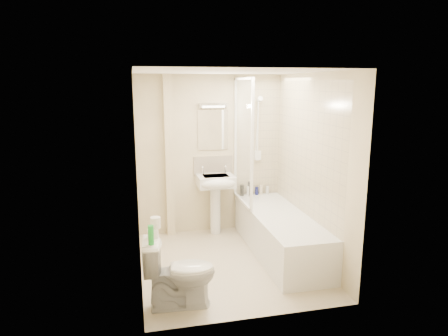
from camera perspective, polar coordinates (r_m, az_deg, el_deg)
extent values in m
plane|color=beige|center=(5.28, 0.65, -13.44)|extent=(2.50, 2.50, 0.00)
cube|color=beige|center=(6.08, -2.06, 1.89)|extent=(2.20, 0.02, 2.40)
cube|color=beige|center=(4.75, -12.32, -1.24)|extent=(0.02, 2.50, 2.40)
cube|color=beige|center=(5.24, 12.45, -0.02)|extent=(0.02, 2.50, 2.40)
cube|color=white|center=(4.77, 0.72, 13.61)|extent=(2.20, 2.50, 0.02)
cube|color=beige|center=(6.22, 4.77, 4.18)|extent=(0.70, 0.01, 1.75)
cube|color=beige|center=(5.34, 11.71, 2.69)|extent=(0.01, 2.10, 1.75)
cube|color=beige|center=(5.94, -7.84, 1.54)|extent=(0.12, 0.12, 2.40)
cube|color=beige|center=(6.11, -1.57, 0.33)|extent=(0.60, 0.02, 0.30)
cube|color=white|center=(6.02, -1.60, 5.45)|extent=(0.46, 0.01, 0.60)
cube|color=silver|center=(5.97, -1.58, 8.96)|extent=(0.42, 0.07, 0.07)
cube|color=white|center=(5.52, 7.96, -9.28)|extent=(0.70, 2.10, 0.55)
cube|color=white|center=(5.44, 8.02, -7.12)|extent=(0.56, 1.96, 0.05)
cube|color=white|center=(5.70, 2.73, 3.75)|extent=(0.01, 0.90, 1.80)
cube|color=white|center=(6.11, 1.65, 4.32)|extent=(0.04, 0.04, 1.80)
cube|color=white|center=(5.27, 4.04, 3.06)|extent=(0.04, 0.04, 1.80)
cube|color=white|center=(5.64, 2.82, 12.63)|extent=(0.04, 0.90, 0.04)
cube|color=white|center=(5.89, 2.65, -4.75)|extent=(0.04, 0.90, 0.03)
cylinder|color=white|center=(6.18, 4.85, 5.30)|extent=(0.02, 0.02, 0.90)
cylinder|color=white|center=(6.25, 4.78, 1.20)|extent=(0.05, 0.05, 0.02)
cylinder|color=white|center=(6.14, 4.93, 9.47)|extent=(0.05, 0.05, 0.02)
cylinder|color=white|center=(6.08, 5.12, 9.72)|extent=(0.08, 0.11, 0.11)
cube|color=white|center=(6.23, 4.80, 1.82)|extent=(0.10, 0.05, 0.14)
cylinder|color=white|center=(6.14, 4.75, 5.73)|extent=(0.01, 0.13, 0.84)
cylinder|color=white|center=(6.13, -1.24, -6.06)|extent=(0.16, 0.16, 0.73)
cube|color=white|center=(5.98, -1.21, -1.86)|extent=(0.54, 0.42, 0.17)
ellipsoid|color=white|center=(5.81, -0.87, -2.26)|extent=(0.54, 0.23, 0.17)
cube|color=silver|center=(5.96, -1.21, -1.28)|extent=(0.38, 0.27, 0.04)
cylinder|color=white|center=(6.02, -3.08, -0.45)|extent=(0.03, 0.03, 0.10)
cylinder|color=white|center=(6.09, 0.22, -0.29)|extent=(0.03, 0.03, 0.10)
sphere|color=white|center=(6.01, -3.08, 0.08)|extent=(0.04, 0.04, 0.04)
sphere|color=white|center=(6.07, 0.22, 0.23)|extent=(0.04, 0.04, 0.04)
cylinder|color=black|center=(6.23, 2.58, -3.20)|extent=(0.06, 0.06, 0.17)
cylinder|color=silver|center=(6.26, 3.48, -3.23)|extent=(0.05, 0.05, 0.15)
cylinder|color=black|center=(6.26, 3.72, -2.94)|extent=(0.07, 0.07, 0.21)
cylinder|color=navy|center=(6.30, 4.70, -3.26)|extent=(0.05, 0.05, 0.12)
cylinder|color=beige|center=(6.32, 5.31, -3.12)|extent=(0.06, 0.06, 0.15)
cylinder|color=silver|center=(6.35, 6.22, -3.16)|extent=(0.05, 0.05, 0.13)
imported|color=white|center=(4.25, -6.35, -14.58)|extent=(0.50, 0.78, 0.74)
cylinder|color=white|center=(4.14, -10.11, -9.15)|extent=(0.11, 0.11, 0.09)
cylinder|color=white|center=(4.13, -9.77, -7.68)|extent=(0.10, 0.10, 0.11)
cylinder|color=green|center=(3.96, -10.39, -9.40)|extent=(0.05, 0.05, 0.19)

